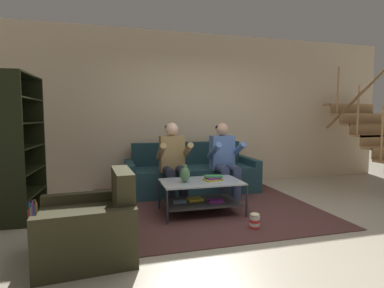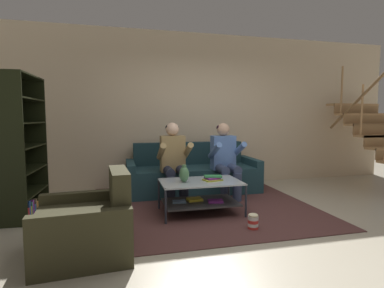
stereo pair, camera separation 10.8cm
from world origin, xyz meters
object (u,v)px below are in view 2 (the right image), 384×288
(popcorn_tub, at_px, (253,221))
(couch, at_px, (192,175))
(book_stack, at_px, (213,178))
(bookshelf, at_px, (19,158))
(person_seated_right, at_px, (225,157))
(coffee_table, at_px, (200,192))
(armchair, at_px, (87,227))
(person_seated_left, at_px, (174,158))
(vase, at_px, (184,174))

(popcorn_tub, bearing_deg, couch, 97.56)
(book_stack, height_order, popcorn_tub, book_stack)
(book_stack, xyz_separation_m, bookshelf, (-2.50, 0.43, 0.31))
(bookshelf, bearing_deg, popcorn_tub, -22.50)
(couch, bearing_deg, book_stack, -90.70)
(bookshelf, bearing_deg, book_stack, -9.82)
(person_seated_right, relative_size, coffee_table, 1.12)
(couch, xyz_separation_m, book_stack, (-0.01, -1.22, 0.19))
(person_seated_right, height_order, popcorn_tub, person_seated_right)
(couch, height_order, popcorn_tub, couch)
(couch, xyz_separation_m, armchair, (-1.56, -2.16, -0.02))
(couch, relative_size, person_seated_right, 1.87)
(person_seated_left, relative_size, vase, 5.30)
(couch, height_order, bookshelf, bookshelf)
(bookshelf, distance_m, popcorn_tub, 3.08)
(person_seated_left, bearing_deg, popcorn_tub, -64.37)
(person_seated_right, xyz_separation_m, book_stack, (-0.44, -0.70, -0.19))
(person_seated_right, height_order, book_stack, person_seated_right)
(person_seated_left, xyz_separation_m, book_stack, (0.41, -0.70, -0.19))
(armchair, bearing_deg, coffee_table, 34.42)
(coffee_table, bearing_deg, vase, -178.00)
(person_seated_right, xyz_separation_m, armchair, (-1.98, -1.65, -0.39))
(vase, bearing_deg, book_stack, 1.88)
(vase, bearing_deg, bookshelf, 168.01)
(book_stack, distance_m, popcorn_tub, 0.86)
(couch, bearing_deg, person_seated_right, -50.37)
(person_seated_right, bearing_deg, couch, 129.63)
(book_stack, xyz_separation_m, armchair, (-1.54, -0.94, -0.21))
(person_seated_left, bearing_deg, person_seated_right, -0.07)
(person_seated_left, bearing_deg, couch, 50.32)
(person_seated_left, relative_size, book_stack, 4.48)
(coffee_table, bearing_deg, armchair, -145.58)
(coffee_table, xyz_separation_m, vase, (-0.23, -0.01, 0.26))
(couch, distance_m, vase, 1.33)
(person_seated_left, relative_size, armchair, 1.36)
(couch, xyz_separation_m, coffee_table, (-0.19, -1.22, 0.01))
(popcorn_tub, bearing_deg, coffee_table, 122.13)
(book_stack, bearing_deg, person_seated_right, 57.99)
(person_seated_left, relative_size, person_seated_right, 1.01)
(person_seated_left, xyz_separation_m, popcorn_tub, (0.68, -1.42, -0.57))
(vase, bearing_deg, armchair, -140.87)
(book_stack, relative_size, popcorn_tub, 1.43)
(vase, distance_m, book_stack, 0.41)
(person_seated_left, height_order, popcorn_tub, person_seated_left)
(person_seated_right, bearing_deg, armchair, -140.30)
(vase, height_order, book_stack, vase)
(couch, relative_size, armchair, 2.52)
(person_seated_right, bearing_deg, vase, -139.54)
(couch, xyz_separation_m, popcorn_tub, (0.26, -1.93, -0.19))
(person_seated_right, relative_size, bookshelf, 0.65)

